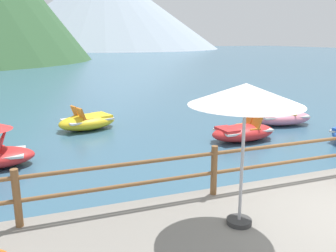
% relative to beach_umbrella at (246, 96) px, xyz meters
% --- Properties ---
extents(ground_plane, '(200.00, 200.00, 0.00)m').
position_rel_beach_umbrella_xyz_m(ground_plane, '(1.84, 39.59, -2.45)').
color(ground_plane, '#38607A').
extents(dock_railing, '(23.92, 0.12, 0.95)m').
position_rel_beach_umbrella_xyz_m(dock_railing, '(1.84, 1.14, -1.47)').
color(dock_railing, brown).
rests_on(dock_railing, promenade_dock).
extents(beach_umbrella, '(1.70, 1.70, 2.24)m').
position_rel_beach_umbrella_xyz_m(beach_umbrella, '(0.00, 0.00, 0.00)').
color(beach_umbrella, '#B2B2B7').
rests_on(beach_umbrella, promenade_dock).
extents(pedal_boat_1, '(2.46, 1.90, 0.88)m').
position_rel_beach_umbrella_xyz_m(pedal_boat_1, '(-1.15, 8.62, -2.15)').
color(pedal_boat_1, yellow).
rests_on(pedal_boat_1, ground).
extents(pedal_boat_2, '(2.33, 1.27, 0.86)m').
position_rel_beach_umbrella_xyz_m(pedal_boat_2, '(3.40, 5.30, -2.16)').
color(pedal_boat_2, red).
rests_on(pedal_boat_2, ground).
extents(pedal_boat_3, '(2.54, 1.52, 0.87)m').
position_rel_beach_umbrella_xyz_m(pedal_boat_3, '(5.99, 6.69, -2.16)').
color(pedal_boat_3, pink).
rests_on(pedal_boat_3, ground).
extents(distant_peak, '(74.06, 74.06, 25.87)m').
position_rel_beach_umbrella_xyz_m(distant_peak, '(20.54, 116.85, 10.49)').
color(distant_peak, '#9EADBC').
rests_on(distant_peak, ground).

